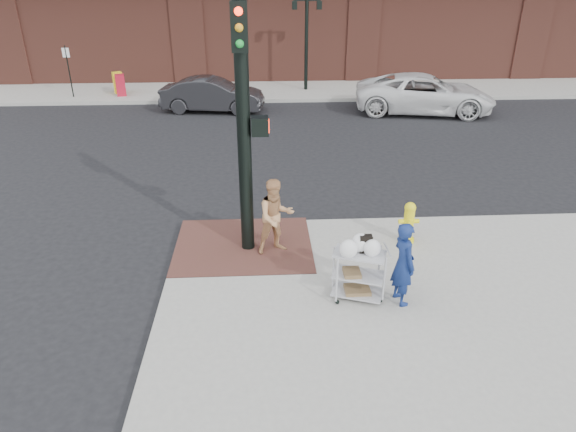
{
  "coord_description": "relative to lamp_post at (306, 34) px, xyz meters",
  "views": [
    {
      "loc": [
        -0.19,
        -8.45,
        5.32
      ],
      "look_at": [
        0.27,
        -0.05,
        1.25
      ],
      "focal_mm": 32.0,
      "sensor_mm": 36.0,
      "label": 1
    }
  ],
  "objects": [
    {
      "name": "ground",
      "position": [
        -2.0,
        -16.0,
        -2.62
      ],
      "size": [
        220.0,
        220.0,
        0.0
      ],
      "primitive_type": "plane",
      "color": "black",
      "rests_on": "ground"
    },
    {
      "name": "sidewalk_far",
      "position": [
        10.5,
        16.0,
        -2.54
      ],
      "size": [
        65.0,
        36.0,
        0.15
      ],
      "primitive_type": "cube",
      "color": "gray",
      "rests_on": "ground"
    },
    {
      "name": "brick_curb_ramp",
      "position": [
        -2.6,
        -15.1,
        -2.46
      ],
      "size": [
        2.8,
        2.4,
        0.01
      ],
      "primitive_type": "cube",
      "color": "#552A27",
      "rests_on": "sidewalk_near"
    },
    {
      "name": "lamp_post",
      "position": [
        0.0,
        0.0,
        0.0
      ],
      "size": [
        1.32,
        0.22,
        4.0
      ],
      "color": "black",
      "rests_on": "sidewalk_far"
    },
    {
      "name": "parking_sign",
      "position": [
        -10.5,
        -1.0,
        -1.37
      ],
      "size": [
        0.05,
        0.05,
        2.2
      ],
      "primitive_type": "cylinder",
      "color": "black",
      "rests_on": "sidewalk_far"
    },
    {
      "name": "traffic_signal_pole",
      "position": [
        -2.48,
        -15.23,
        0.21
      ],
      "size": [
        0.61,
        0.51,
        5.0
      ],
      "color": "black",
      "rests_on": "sidewalk_near"
    },
    {
      "name": "woman_blue",
      "position": [
        0.13,
        -17.23,
        -1.72
      ],
      "size": [
        0.48,
        0.62,
        1.49
      ],
      "primitive_type": "imported",
      "rotation": [
        0.0,
        0.0,
        1.82
      ],
      "color": "navy",
      "rests_on": "sidewalk_near"
    },
    {
      "name": "pedestrian_tan",
      "position": [
        -1.93,
        -15.38,
        -1.7
      ],
      "size": [
        0.9,
        0.79,
        1.54
      ],
      "primitive_type": "imported",
      "rotation": [
        0.0,
        0.0,
        0.32
      ],
      "color": "tan",
      "rests_on": "sidewalk_near"
    },
    {
      "name": "sedan_dark",
      "position": [
        -4.12,
        -3.35,
        -1.94
      ],
      "size": [
        4.29,
        1.99,
        1.36
      ],
      "primitive_type": "imported",
      "rotation": [
        0.0,
        0.0,
        1.43
      ],
      "color": "black",
      "rests_on": "ground"
    },
    {
      "name": "minivan_white",
      "position": [
        4.46,
        -4.02,
        -1.85
      ],
      "size": [
        5.89,
        3.54,
        1.53
      ],
      "primitive_type": "imported",
      "rotation": [
        0.0,
        0.0,
        1.38
      ],
      "color": "silver",
      "rests_on": "ground"
    },
    {
      "name": "utility_cart",
      "position": [
        -0.58,
        -17.08,
        -1.93
      ],
      "size": [
        0.97,
        0.73,
        1.19
      ],
      "color": "#ACACB1",
      "rests_on": "sidewalk_near"
    },
    {
      "name": "fire_hydrant",
      "position": [
        0.82,
        -15.14,
        -2.01
      ],
      "size": [
        0.42,
        0.3,
        0.9
      ],
      "color": "yellow",
      "rests_on": "sidewalk_near"
    },
    {
      "name": "newsbox_red",
      "position": [
        -8.39,
        -0.91,
        -1.99
      ],
      "size": [
        0.47,
        0.45,
        0.95
      ],
      "primitive_type": "cube",
      "rotation": [
        0.0,
        0.0,
        0.25
      ],
      "color": "#B21429",
      "rests_on": "sidewalk_far"
    },
    {
      "name": "newsbox_yellow",
      "position": [
        -8.63,
        -0.34,
        -2.0
      ],
      "size": [
        0.51,
        0.49,
        0.94
      ],
      "primitive_type": "cube",
      "rotation": [
        0.0,
        0.0,
        0.44
      ],
      "color": "yellow",
      "rests_on": "sidewalk_far"
    }
  ]
}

